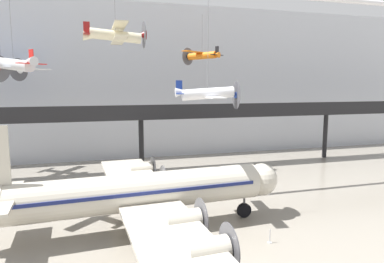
{
  "coord_description": "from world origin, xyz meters",
  "views": [
    {
      "loc": [
        -6.23,
        -20.0,
        11.89
      ],
      "look_at": [
        1.67,
        7.49,
        8.0
      ],
      "focal_mm": 32.0,
      "sensor_mm": 36.0,
      "label": 1
    }
  ],
  "objects": [
    {
      "name": "hangar_back_wall",
      "position": [
        0.0,
        36.86,
        12.41
      ],
      "size": [
        140.0,
        3.0,
        24.81
      ],
      "color": "silver",
      "rests_on": "ground"
    },
    {
      "name": "suspended_plane_silver_racer",
      "position": [
        -12.54,
        12.0,
        13.56
      ],
      "size": [
        5.82,
        5.76,
        9.1
      ],
      "rotation": [
        0.0,
        0.0,
        2.31
      ],
      "color": "silver"
    },
    {
      "name": "suspended_plane_white_twin",
      "position": [
        3.47,
        8.68,
        11.13
      ],
      "size": [
        5.78,
        7.06,
        11.34
      ],
      "rotation": [
        0.0,
        0.0,
        6.15
      ],
      "color": "silver"
    },
    {
      "name": "suspended_plane_orange_highwing",
      "position": [
        8.24,
        25.41,
        15.91
      ],
      "size": [
        6.13,
        5.68,
        6.62
      ],
      "rotation": [
        0.0,
        0.0,
        2.19
      ],
      "color": "orange"
    },
    {
      "name": "stanchion_barrier",
      "position": [
        6.26,
        2.03,
        0.33
      ],
      "size": [
        0.36,
        0.36,
        1.08
      ],
      "color": "#B2B5BA",
      "rests_on": "ground"
    },
    {
      "name": "suspended_plane_cream_biplane",
      "position": [
        -3.7,
        17.87,
        17.09
      ],
      "size": [
        6.56,
        8.03,
        5.48
      ],
      "rotation": [
        0.0,
        0.0,
        0.01
      ],
      "color": "beige"
    },
    {
      "name": "airliner_silver_main",
      "position": [
        -3.24,
        6.68,
        3.31
      ],
      "size": [
        26.26,
        29.8,
        9.13
      ],
      "rotation": [
        0.0,
        0.0,
        0.06
      ],
      "color": "beige",
      "rests_on": "ground"
    },
    {
      "name": "suspended_plane_blue_trainer",
      "position": [
        -17.61,
        30.38,
        13.97
      ],
      "size": [
        6.73,
        7.18,
        8.84
      ],
      "rotation": [
        0.0,
        0.0,
        5.62
      ],
      "color": "#1E4CAD"
    },
    {
      "name": "mezzanine_walkway",
      "position": [
        0.0,
        26.46,
        7.66
      ],
      "size": [
        110.0,
        3.2,
        9.3
      ],
      "color": "black",
      "rests_on": "ground"
    }
  ]
}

